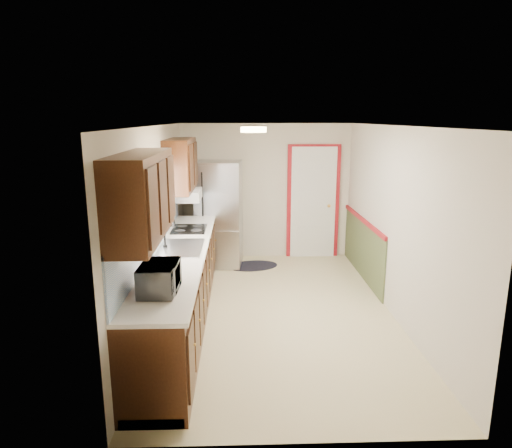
{
  "coord_description": "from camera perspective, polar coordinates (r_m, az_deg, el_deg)",
  "views": [
    {
      "loc": [
        -0.46,
        -5.58,
        2.5
      ],
      "look_at": [
        -0.26,
        0.17,
        1.15
      ],
      "focal_mm": 32.0,
      "sensor_mm": 36.0,
      "label": 1
    }
  ],
  "objects": [
    {
      "name": "back_wall_trim",
      "position": [
        8.08,
        8.4,
        1.56
      ],
      "size": [
        1.12,
        2.3,
        2.08
      ],
      "color": "maroon",
      "rests_on": "ground"
    },
    {
      "name": "microwave",
      "position": [
        4.25,
        -12.01,
        -6.26
      ],
      "size": [
        0.28,
        0.49,
        0.33
      ],
      "primitive_type": "imported",
      "rotation": [
        0.0,
        0.0,
        1.55
      ],
      "color": "white",
      "rests_on": "kitchen_run"
    },
    {
      "name": "kitchen_run",
      "position": [
        5.6,
        -9.9,
        -4.55
      ],
      "size": [
        0.63,
        4.0,
        2.2
      ],
      "color": "#33190B",
      "rests_on": "ground"
    },
    {
      "name": "refrigerator",
      "position": [
        7.8,
        -4.62,
        1.27
      ],
      "size": [
        0.8,
        0.78,
        1.79
      ],
      "rotation": [
        0.0,
        0.0,
        -0.09
      ],
      "color": "#B7B7BC",
      "rests_on": "ground"
    },
    {
      "name": "rug",
      "position": [
        7.88,
        -0.42,
        -5.24
      ],
      "size": [
        0.96,
        0.72,
        0.01
      ],
      "primitive_type": "ellipsoid",
      "rotation": [
        0.0,
        0.0,
        0.21
      ],
      "color": "black",
      "rests_on": "ground"
    },
    {
      "name": "room_shell",
      "position": [
        5.74,
        2.64,
        0.11
      ],
      "size": [
        3.2,
        5.2,
        2.52
      ],
      "color": "beige",
      "rests_on": "ground"
    },
    {
      "name": "ceiling_fixture",
      "position": [
        5.38,
        -0.31,
        11.72
      ],
      "size": [
        0.3,
        0.3,
        0.06
      ],
      "primitive_type": "cylinder",
      "color": "#FFD88C",
      "rests_on": "room_shell"
    },
    {
      "name": "cooktop",
      "position": [
        6.55,
        -8.34,
        -0.62
      ],
      "size": [
        0.48,
        0.57,
        0.02
      ],
      "primitive_type": "cube",
      "color": "black",
      "rests_on": "kitchen_run"
    }
  ]
}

